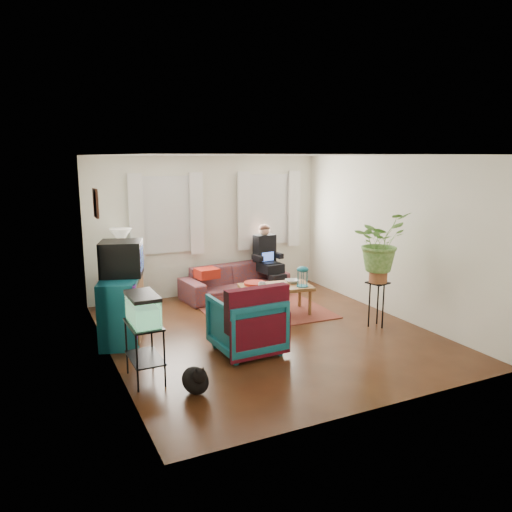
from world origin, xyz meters
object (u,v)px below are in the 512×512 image
aquarium_stand (145,352)px  armchair (246,321)px  sofa (235,276)px  side_table (124,286)px  coffee_table (276,300)px  dresser (122,309)px  plant_stand (377,304)px

aquarium_stand → armchair: size_ratio=0.81×
sofa → armchair: size_ratio=2.32×
side_table → coffee_table: side_table is taller
coffee_table → sofa: bearing=109.2°
sofa → dresser: 2.73m
side_table → dresser: dresser is taller
armchair → plant_stand: armchair is taller
dresser → coffee_table: dresser is taller
side_table → sofa: bearing=-6.8°
dresser → plant_stand: bearing=1.2°
coffee_table → side_table: bearing=155.9°
sofa → coffee_table: 1.29m
armchair → coffee_table: 1.71m
dresser → plant_stand: size_ratio=1.46×
armchair → sofa: bearing=-112.3°
dresser → aquarium_stand: size_ratio=1.48×
aquarium_stand → plant_stand: bearing=4.6°
sofa → side_table: (-2.00, 0.24, -0.03)m
armchair → aquarium_stand: bearing=9.1°
plant_stand → coffee_table: bearing=132.1°
dresser → sofa: bearing=48.7°
plant_stand → aquarium_stand: bearing=-174.6°
side_table → plant_stand: 4.28m
armchair → coffee_table: (1.12, 1.27, -0.19)m
sofa → dresser: (-2.34, -1.39, 0.07)m
sofa → aquarium_stand: bearing=-135.9°
sofa → plant_stand: 2.81m
dresser → armchair: 1.83m
dresser → plant_stand: (3.64, -1.10, -0.11)m
armchair → side_table: bearing=-71.2°
sofa → coffee_table: sofa is taller
sofa → side_table: bearing=167.0°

